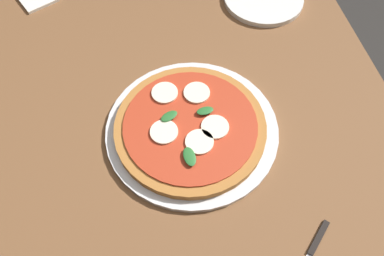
% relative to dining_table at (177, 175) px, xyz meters
% --- Properties ---
extents(ground_plane, '(6.00, 6.00, 0.00)m').
position_rel_dining_table_xyz_m(ground_plane, '(0.00, 0.00, -0.62)').
color(ground_plane, '#2D2B28').
extents(dining_table, '(1.46, 1.03, 0.70)m').
position_rel_dining_table_xyz_m(dining_table, '(0.00, 0.00, 0.00)').
color(dining_table, brown).
rests_on(dining_table, ground_plane).
extents(serving_tray, '(0.37, 0.37, 0.01)m').
position_rel_dining_table_xyz_m(serving_tray, '(-0.06, 0.04, 0.09)').
color(serving_tray, silver).
rests_on(serving_tray, dining_table).
extents(pizza, '(0.32, 0.32, 0.03)m').
position_rel_dining_table_xyz_m(pizza, '(-0.06, 0.04, 0.11)').
color(pizza, '#B27033').
rests_on(pizza, serving_tray).
extents(knife, '(0.14, 0.14, 0.01)m').
position_rel_dining_table_xyz_m(knife, '(0.23, 0.21, 0.08)').
color(knife, black).
rests_on(knife, dining_table).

